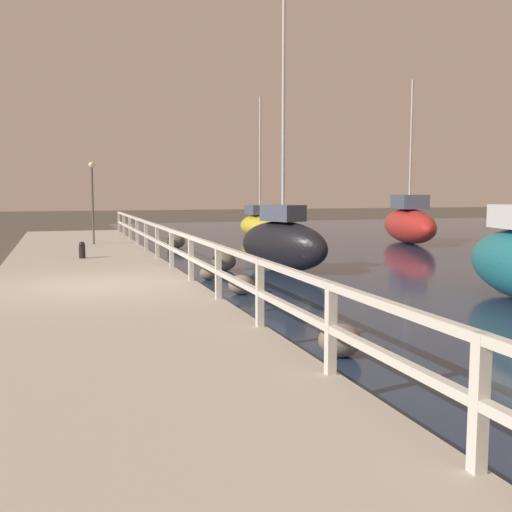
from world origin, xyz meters
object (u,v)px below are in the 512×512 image
at_px(sailboat_black, 283,242).
at_px(sailboat_red, 409,223).
at_px(mooring_bollard, 82,250).
at_px(sailboat_yellow, 260,225).
at_px(dock_lamp, 92,188).

height_order(sailboat_black, sailboat_red, sailboat_black).
bearing_deg(sailboat_black, mooring_bollard, 136.71).
bearing_deg(sailboat_yellow, mooring_bollard, -132.96).
xyz_separation_m(sailboat_red, sailboat_yellow, (-5.32, 4.32, -0.19)).
bearing_deg(sailboat_black, dock_lamp, 103.63).
bearing_deg(sailboat_red, sailboat_black, -125.57).
relative_size(dock_lamp, sailboat_black, 0.37).
relative_size(mooring_bollard, sailboat_yellow, 0.07).
relative_size(mooring_bollard, dock_lamp, 0.16).
xyz_separation_m(mooring_bollard, dock_lamp, (0.57, 4.68, 1.78)).
distance_m(dock_lamp, sailboat_red, 13.23).
distance_m(mooring_bollard, dock_lamp, 5.04).
bearing_deg(mooring_bollard, sailboat_black, -22.20).
relative_size(mooring_bollard, sailboat_red, 0.07).
bearing_deg(sailboat_red, sailboat_yellow, 156.11).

